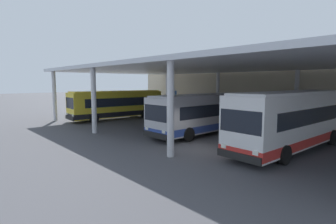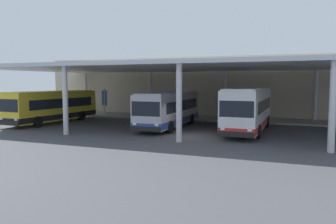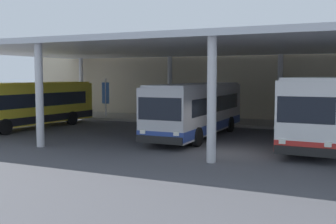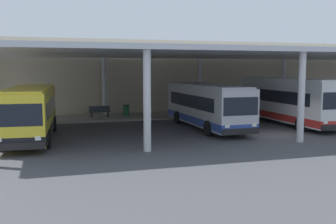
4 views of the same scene
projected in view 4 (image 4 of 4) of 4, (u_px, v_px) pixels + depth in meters
name	position (u px, v px, depth m)	size (l,w,h in m)	color
ground_plane	(276.00, 135.00, 25.61)	(200.00, 200.00, 0.00)	#47474C
platform_kerb	(207.00, 114.00, 36.77)	(42.00, 4.50, 0.18)	gray
station_building_facade	(194.00, 77.00, 39.49)	(48.00, 1.60, 7.01)	#C1B293
canopy_shelter	(239.00, 56.00, 30.27)	(40.00, 17.00, 5.55)	silver
bus_nearest_bay	(30.00, 112.00, 24.01)	(3.21, 10.67, 3.17)	yellow
bus_second_bay	(207.00, 105.00, 28.44)	(2.80, 10.55, 3.17)	#B7B7BC
bus_middle_bay	(288.00, 100.00, 30.58)	(2.88, 11.38, 3.57)	white
bench_waiting	(100.00, 111.00, 33.90)	(1.80, 0.45, 0.92)	#383D47
trash_bin	(126.00, 110.00, 34.41)	(0.52, 0.52, 0.98)	#236638
banner_sign	(48.00, 98.00, 31.70)	(0.70, 0.12, 3.20)	#B2B2B7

